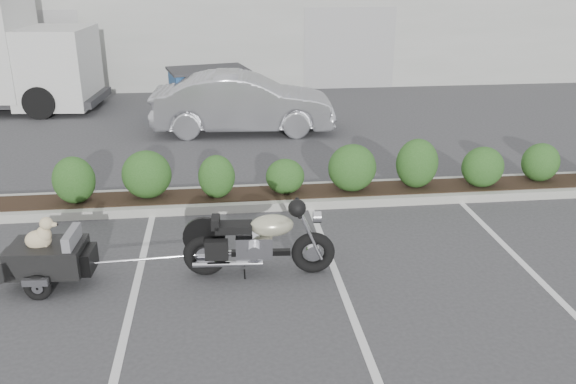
{
  "coord_description": "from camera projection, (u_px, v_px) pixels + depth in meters",
  "views": [
    {
      "loc": [
        -0.3,
        -7.88,
        4.07
      ],
      "look_at": [
        0.68,
        0.68,
        0.75
      ],
      "focal_mm": 38.0,
      "sensor_mm": 36.0,
      "label": 1
    }
  ],
  "objects": [
    {
      "name": "ground",
      "position": [
        247.0,
        259.0,
        8.8
      ],
      "size": [
        90.0,
        90.0,
        0.0
      ],
      "primitive_type": "plane",
      "color": "#38383A",
      "rests_on": "ground"
    },
    {
      "name": "pet_trailer",
      "position": [
        47.0,
        256.0,
        7.97
      ],
      "size": [
        1.66,
        0.93,
        0.99
      ],
      "rotation": [
        0.0,
        0.0,
        -0.07
      ],
      "color": "black",
      "rests_on": "ground"
    },
    {
      "name": "motorcycle",
      "position": [
        259.0,
        242.0,
        8.23
      ],
      "size": [
        2.08,
        0.7,
        1.19
      ],
      "rotation": [
        0.0,
        0.0,
        -0.07
      ],
      "color": "black",
      "rests_on": "ground"
    },
    {
      "name": "building",
      "position": [
        223.0,
        14.0,
        23.84
      ],
      "size": [
        26.0,
        10.0,
        4.0
      ],
      "primitive_type": "cube",
      "color": "#9EA099",
      "rests_on": "ground"
    },
    {
      "name": "planter_kerb",
      "position": [
        296.0,
        196.0,
        10.92
      ],
      "size": [
        12.0,
        1.0,
        0.15
      ],
      "primitive_type": "cube",
      "color": "#9E9E93",
      "rests_on": "ground"
    },
    {
      "name": "dumpster",
      "position": [
        209.0,
        93.0,
        16.33
      ],
      "size": [
        2.29,
        1.81,
        1.33
      ],
      "rotation": [
        0.0,
        0.0,
        0.23
      ],
      "color": "navy",
      "rests_on": "ground"
    },
    {
      "name": "sedan",
      "position": [
        243.0,
        103.0,
        14.97
      ],
      "size": [
        4.52,
        1.8,
        1.46
      ],
      "primitive_type": "imported",
      "rotation": [
        0.0,
        0.0,
        1.51
      ],
      "color": "#A8A9B0",
      "rests_on": "ground"
    }
  ]
}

